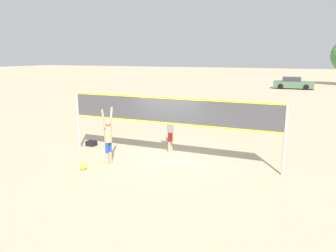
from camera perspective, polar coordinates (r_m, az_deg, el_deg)
The scene contains 7 objects.
ground_plane at distance 12.77m, azimuth 0.00°, elevation -5.89°, with size 200.00×200.00×0.00m, color #C6B28C.
volleyball_net at distance 12.33m, azimuth 0.00°, elevation 1.99°, with size 8.54×0.11×2.44m.
player_spiker at distance 12.12m, azimuth -10.40°, elevation -1.62°, with size 0.28×0.70×2.11m.
player_blocker at distance 13.48m, azimuth 0.40°, elevation -0.00°, with size 0.28×0.70×2.12m.
volleyball at distance 12.02m, azimuth -14.62°, elevation -6.87°, with size 0.24×0.24×0.24m.
gear_bag at distance 15.08m, azimuth -13.19°, elevation -2.95°, with size 0.41×0.35×0.22m.
parked_car_mid at distance 42.84m, azimuth 20.97°, elevation 6.92°, with size 4.63×1.88×1.43m.
Camera 1 is at (4.83, -11.14, 3.95)m, focal length 35.00 mm.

